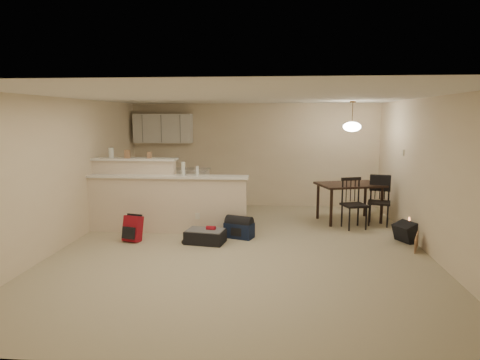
# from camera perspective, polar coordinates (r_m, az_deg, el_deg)

# --- Properties ---
(room) EXTENTS (7.00, 7.02, 2.50)m
(room) POSITION_cam_1_polar(r_m,az_deg,el_deg) (7.00, 0.32, 0.77)
(room) COLOR #B7AB8C
(room) RESTS_ON ground
(breakfast_bar) EXTENTS (3.08, 0.58, 1.39)m
(breakfast_bar) POSITION_cam_1_polar(r_m,az_deg,el_deg) (8.38, -11.21, -2.56)
(breakfast_bar) COLOR beige
(breakfast_bar) RESTS_ON ground
(upper_cabinets) EXTENTS (1.40, 0.34, 0.70)m
(upper_cabinets) POSITION_cam_1_polar(r_m,az_deg,el_deg) (10.61, -10.21, 6.78)
(upper_cabinets) COLOR white
(upper_cabinets) RESTS_ON room
(kitchen_counter) EXTENTS (1.80, 0.60, 0.90)m
(kitchen_counter) POSITION_cam_1_polar(r_m,az_deg,el_deg) (10.57, -9.14, -1.10)
(kitchen_counter) COLOR white
(kitchen_counter) RESTS_ON ground
(thermostat) EXTENTS (0.02, 0.12, 0.12)m
(thermostat) POSITION_cam_1_polar(r_m,az_deg,el_deg) (8.84, 20.90, 3.45)
(thermostat) COLOR beige
(thermostat) RESTS_ON room
(jar) EXTENTS (0.10, 0.10, 0.20)m
(jar) POSITION_cam_1_polar(r_m,az_deg,el_deg) (8.68, -16.80, 3.50)
(jar) COLOR silver
(jar) RESTS_ON breakfast_bar
(cereal_box) EXTENTS (0.10, 0.07, 0.16)m
(cereal_box) POSITION_cam_1_polar(r_m,az_deg,el_deg) (8.57, -14.79, 3.38)
(cereal_box) COLOR #A27753
(cereal_box) RESTS_ON breakfast_bar
(small_box) EXTENTS (0.08, 0.06, 0.12)m
(small_box) POSITION_cam_1_polar(r_m,az_deg,el_deg) (8.43, -11.97, 3.26)
(small_box) COLOR #A27753
(small_box) RESTS_ON breakfast_bar
(bottle_a) EXTENTS (0.07, 0.07, 0.26)m
(bottle_a) POSITION_cam_1_polar(r_m,az_deg,el_deg) (8.07, -7.58, 1.50)
(bottle_a) COLOR silver
(bottle_a) RESTS_ON breakfast_bar
(bottle_b) EXTENTS (0.06, 0.06, 0.18)m
(bottle_b) POSITION_cam_1_polar(r_m,az_deg,el_deg) (8.02, -5.72, 1.20)
(bottle_b) COLOR silver
(bottle_b) RESTS_ON breakfast_bar
(dining_table) EXTENTS (1.48, 1.19, 0.80)m
(dining_table) POSITION_cam_1_polar(r_m,az_deg,el_deg) (9.22, 14.40, -1.07)
(dining_table) COLOR black
(dining_table) RESTS_ON ground
(pendant_lamp) EXTENTS (0.36, 0.36, 0.62)m
(pendant_lamp) POSITION_cam_1_polar(r_m,az_deg,el_deg) (9.10, 14.70, 6.95)
(pendant_lamp) COLOR brown
(pendant_lamp) RESTS_ON room
(dining_chair_near) EXTENTS (0.54, 0.52, 0.99)m
(dining_chair_near) POSITION_cam_1_polar(r_m,az_deg,el_deg) (8.68, 15.00, -3.06)
(dining_chair_near) COLOR black
(dining_chair_near) RESTS_ON ground
(dining_chair_far) EXTENTS (0.52, 0.51, 0.98)m
(dining_chair_far) POSITION_cam_1_polar(r_m,az_deg,el_deg) (9.10, 18.06, -2.70)
(dining_chair_far) COLOR black
(dining_chair_far) RESTS_ON ground
(suitcase) EXTENTS (0.72, 0.53, 0.22)m
(suitcase) POSITION_cam_1_polar(r_m,az_deg,el_deg) (7.54, -4.64, -7.54)
(suitcase) COLOR black
(suitcase) RESTS_ON ground
(red_backpack) EXTENTS (0.34, 0.26, 0.45)m
(red_backpack) POSITION_cam_1_polar(r_m,az_deg,el_deg) (7.84, -14.11, -6.30)
(red_backpack) COLOR maroon
(red_backpack) RESTS_ON ground
(navy_duffel) EXTENTS (0.57, 0.43, 0.28)m
(navy_duffel) POSITION_cam_1_polar(r_m,az_deg,el_deg) (7.83, -0.11, -6.71)
(navy_duffel) COLOR #111C37
(navy_duffel) RESTS_ON ground
(black_daypack) EXTENTS (0.41, 0.46, 0.33)m
(black_daypack) POSITION_cam_1_polar(r_m,az_deg,el_deg) (8.13, 21.29, -6.53)
(black_daypack) COLOR black
(black_daypack) RESTS_ON ground
(cardboard_sheet) EXTENTS (0.16, 0.34, 0.27)m
(cardboard_sheet) POSITION_cam_1_polar(r_m,az_deg,el_deg) (7.63, 22.43, -7.79)
(cardboard_sheet) COLOR #A27753
(cardboard_sheet) RESTS_ON ground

